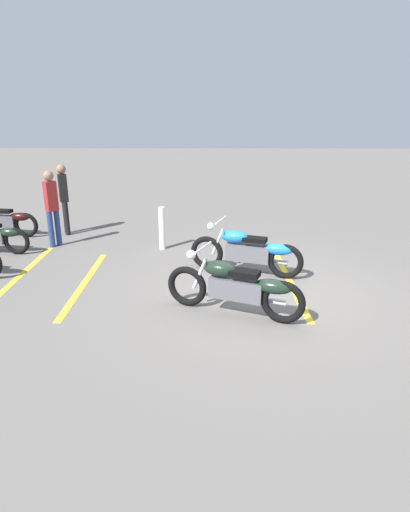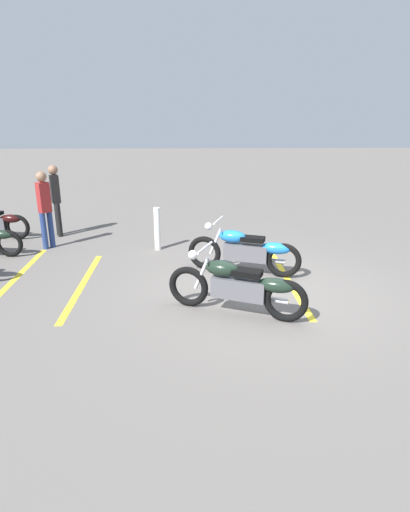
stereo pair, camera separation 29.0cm
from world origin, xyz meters
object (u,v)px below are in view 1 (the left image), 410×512
at_px(motorcycle_bright_foreground, 248,251).
at_px(bollard_post, 162,228).
at_px(motorcycle_dark_foreground, 237,287).
at_px(motorcycle_row_far_left, 1,220).
at_px(bystander_secondary, 52,205).
at_px(bystander_near_row, 64,196).

bearing_deg(motorcycle_bright_foreground, bollard_post, -21.40).
height_order(motorcycle_dark_foreground, motorcycle_row_far_left, motorcycle_dark_foreground).
xyz_separation_m(bystander_secondary, bollard_post, (-2.51, 0.19, -0.49)).
relative_size(motorcycle_dark_foreground, bystander_secondary, 1.20).
distance_m(motorcycle_dark_foreground, bollard_post, 3.64).
bearing_deg(motorcycle_row_far_left, motorcycle_dark_foreground, 148.55).
relative_size(motorcycle_bright_foreground, motorcycle_dark_foreground, 1.02).
bearing_deg(bollard_post, motorcycle_dark_foreground, 114.18).
height_order(motorcycle_bright_foreground, bystander_near_row, bystander_near_row).
bearing_deg(bystander_secondary, motorcycle_row_far_left, 17.54).
bearing_deg(bystander_secondary, bollard_post, -140.07).
xyz_separation_m(bystander_near_row, bollard_post, (-2.57, 1.22, -0.50)).
relative_size(motorcycle_row_far_left, bollard_post, 2.11).
relative_size(motorcycle_row_far_left, bystander_secondary, 1.17).
distance_m(motorcycle_row_far_left, bystander_secondary, 1.90).
distance_m(motorcycle_row_far_left, bystander_near_row, 1.68).
bearing_deg(bystander_near_row, motorcycle_dark_foreground, 107.00).
relative_size(motorcycle_dark_foreground, motorcycle_row_far_left, 1.03).
bearing_deg(bystander_near_row, bollard_post, 129.77).
xyz_separation_m(motorcycle_bright_foreground, bollard_post, (1.82, -1.56, 0.02)).
distance_m(motorcycle_bright_foreground, bystander_near_row, 5.22).
height_order(bystander_near_row, bystander_secondary, bystander_near_row).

